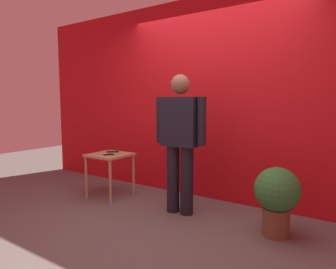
{
  "coord_description": "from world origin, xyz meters",
  "views": [
    {
      "loc": [
        1.75,
        -2.46,
        1.32
      ],
      "look_at": [
        -0.27,
        0.55,
        0.92
      ],
      "focal_mm": 32.02,
      "sensor_mm": 36.0,
      "label": 1
    }
  ],
  "objects_px": {
    "standing_person": "(180,137)",
    "tv_remote": "(113,152)",
    "side_table": "(110,161)",
    "cell_phone": "(109,155)",
    "potted_plant": "(277,196)"
  },
  "relations": [
    {
      "from": "standing_person",
      "to": "tv_remote",
      "type": "height_order",
      "value": "standing_person"
    },
    {
      "from": "side_table",
      "to": "cell_phone",
      "type": "xyz_separation_m",
      "value": [
        0.05,
        -0.07,
        0.1
      ]
    },
    {
      "from": "tv_remote",
      "to": "potted_plant",
      "type": "xyz_separation_m",
      "value": [
        2.3,
        -0.09,
        -0.21
      ]
    },
    {
      "from": "standing_person",
      "to": "side_table",
      "type": "relative_size",
      "value": 2.7
    },
    {
      "from": "side_table",
      "to": "cell_phone",
      "type": "height_order",
      "value": "cell_phone"
    },
    {
      "from": "standing_person",
      "to": "potted_plant",
      "type": "distance_m",
      "value": 1.22
    },
    {
      "from": "cell_phone",
      "to": "tv_remote",
      "type": "bearing_deg",
      "value": 142.85
    },
    {
      "from": "side_table",
      "to": "potted_plant",
      "type": "height_order",
      "value": "potted_plant"
    },
    {
      "from": "side_table",
      "to": "potted_plant",
      "type": "distance_m",
      "value": 2.25
    },
    {
      "from": "standing_person",
      "to": "cell_phone",
      "type": "xyz_separation_m",
      "value": [
        -1.09,
        -0.08,
        -0.31
      ]
    },
    {
      "from": "side_table",
      "to": "standing_person",
      "type": "bearing_deg",
      "value": 0.36
    },
    {
      "from": "tv_remote",
      "to": "potted_plant",
      "type": "height_order",
      "value": "potted_plant"
    },
    {
      "from": "tv_remote",
      "to": "potted_plant",
      "type": "distance_m",
      "value": 2.31
    },
    {
      "from": "tv_remote",
      "to": "standing_person",
      "type": "bearing_deg",
      "value": 40.25
    },
    {
      "from": "side_table",
      "to": "potted_plant",
      "type": "relative_size",
      "value": 0.88
    }
  ]
}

